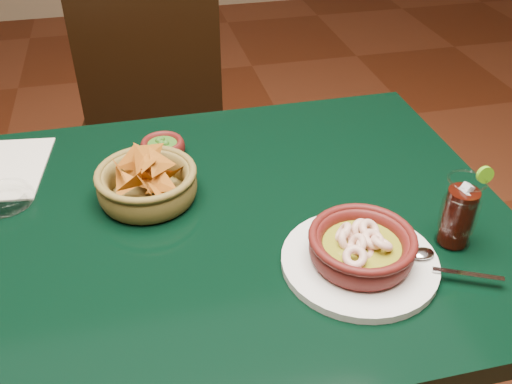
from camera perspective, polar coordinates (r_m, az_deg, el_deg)
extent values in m
cube|color=black|center=(1.03, -7.89, -4.02)|extent=(1.20, 0.80, 0.04)
cylinder|color=black|center=(1.64, 10.84, -3.86)|extent=(0.06, 0.06, 0.71)
cube|color=black|center=(1.69, -10.40, 3.13)|extent=(0.52, 0.52, 0.04)
cylinder|color=black|center=(1.72, -16.48, -7.59)|extent=(0.04, 0.04, 0.49)
cylinder|color=black|center=(1.67, -3.30, -7.17)|extent=(0.04, 0.04, 0.49)
cylinder|color=black|center=(2.01, -14.79, 0.00)|extent=(0.04, 0.04, 0.49)
cylinder|color=black|center=(1.98, -3.67, 0.52)|extent=(0.04, 0.04, 0.49)
cube|color=black|center=(1.76, -10.86, 13.91)|extent=(0.43, 0.10, 0.48)
cylinder|color=silver|center=(0.94, 10.29, -6.87)|extent=(0.25, 0.25, 0.01)
cylinder|color=#46100E|center=(0.93, 10.36, -6.38)|extent=(0.15, 0.15, 0.01)
torus|color=#46100E|center=(0.92, 10.49, -5.49)|extent=(0.19, 0.19, 0.04)
torus|color=#46100E|center=(0.90, 10.63, -4.52)|extent=(0.17, 0.17, 0.01)
cylinder|color=olive|center=(0.92, 10.51, -5.36)|extent=(0.13, 0.13, 0.01)
torus|color=beige|center=(0.91, 11.61, -4.64)|extent=(0.05, 0.05, 0.03)
torus|color=beige|center=(0.93, 11.27, -3.72)|extent=(0.04, 0.05, 0.04)
torus|color=beige|center=(0.94, 10.45, -3.75)|extent=(0.05, 0.04, 0.05)
torus|color=beige|center=(0.92, 8.70, -4.04)|extent=(0.04, 0.05, 0.05)
torus|color=beige|center=(0.91, 9.01, -4.75)|extent=(0.05, 0.05, 0.04)
torus|color=beige|center=(0.90, 10.06, -5.22)|extent=(0.04, 0.05, 0.05)
torus|color=beige|center=(0.87, 9.85, -6.42)|extent=(0.05, 0.05, 0.04)
torus|color=beige|center=(0.90, 10.87, -5.64)|extent=(0.05, 0.05, 0.04)
torus|color=beige|center=(0.90, 12.45, -5.03)|extent=(0.05, 0.05, 0.04)
cube|color=silver|center=(0.94, 20.46, -7.72)|extent=(0.10, 0.05, 0.00)
ellipsoid|color=silver|center=(0.96, 16.28, -5.92)|extent=(0.04, 0.03, 0.01)
cylinder|color=brown|center=(1.08, -10.67, -0.45)|extent=(0.16, 0.16, 0.01)
torus|color=brown|center=(1.07, -10.82, 0.67)|extent=(0.22, 0.22, 0.06)
torus|color=brown|center=(1.05, -10.98, 1.88)|extent=(0.19, 0.19, 0.01)
cone|color=#AB5A15|center=(1.04, -11.04, 2.89)|extent=(0.07, 0.09, 0.06)
cone|color=#AB5A15|center=(1.06, -10.88, 1.43)|extent=(0.07, 0.07, 0.07)
cone|color=#AB5A15|center=(1.06, -12.91, 0.95)|extent=(0.09, 0.08, 0.05)
cone|color=#AB5A15|center=(1.07, -10.40, 3.80)|extent=(0.08, 0.05, 0.09)
cone|color=#AB5A15|center=(1.08, -11.26, 2.25)|extent=(0.06, 0.06, 0.08)
cone|color=#AB5A15|center=(1.08, -11.73, 2.11)|extent=(0.09, 0.07, 0.07)
cone|color=#AB5A15|center=(1.08, -12.28, 3.02)|extent=(0.08, 0.04, 0.08)
cone|color=#AB5A15|center=(1.03, -9.61, 2.92)|extent=(0.08, 0.08, 0.05)
cone|color=#AB5A15|center=(1.03, -9.43, -0.18)|extent=(0.06, 0.07, 0.06)
cone|color=#AB5A15|center=(1.08, -10.07, 1.08)|extent=(0.05, 0.09, 0.08)
cone|color=#AB5A15|center=(1.02, -12.22, 0.98)|extent=(0.09, 0.06, 0.08)
cone|color=#AB5A15|center=(1.06, -11.03, 1.33)|extent=(0.09, 0.07, 0.06)
cone|color=#AB5A15|center=(1.01, -11.25, 1.04)|extent=(0.05, 0.09, 0.08)
cone|color=#AB5A15|center=(1.08, -10.42, 1.47)|extent=(0.09, 0.06, 0.08)
cone|color=#AB5A15|center=(1.03, -9.50, 0.94)|extent=(0.07, 0.06, 0.06)
cone|color=#AB5A15|center=(1.05, -11.11, 3.34)|extent=(0.09, 0.05, 0.08)
cone|color=#AB5A15|center=(1.06, -9.32, 1.49)|extent=(0.06, 0.08, 0.08)
cone|color=#AB5A15|center=(1.09, -10.79, 2.28)|extent=(0.05, 0.09, 0.08)
cone|color=#AB5A15|center=(1.08, -8.63, 1.76)|extent=(0.08, 0.05, 0.08)
cone|color=#AB5A15|center=(1.05, -13.63, 2.50)|extent=(0.04, 0.08, 0.08)
cylinder|color=#46100E|center=(1.21, -9.25, 3.86)|extent=(0.07, 0.07, 0.01)
torus|color=#46100E|center=(1.20, -9.31, 4.43)|extent=(0.11, 0.11, 0.04)
cylinder|color=#1E4911|center=(1.20, -9.34, 4.64)|extent=(0.06, 0.06, 0.01)
sphere|color=#1E4911|center=(1.19, -9.45, 4.81)|extent=(0.02, 0.02, 0.02)
sphere|color=#1E4911|center=(1.19, -9.02, 4.79)|extent=(0.02, 0.02, 0.02)
sphere|color=#1E4911|center=(1.21, -9.44, 5.20)|extent=(0.02, 0.02, 0.02)
sphere|color=#1E4911|center=(1.18, -9.58, 4.46)|extent=(0.02, 0.02, 0.02)
sphere|color=#1E4911|center=(1.20, -9.70, 5.07)|extent=(0.02, 0.02, 0.02)
cylinder|color=white|center=(1.02, 18.99, -4.60)|extent=(0.06, 0.06, 0.01)
torus|color=white|center=(0.99, 19.68, -1.87)|extent=(0.13, 0.13, 0.07)
cylinder|color=black|center=(0.99, 19.56, -2.34)|extent=(0.05, 0.05, 0.10)
cube|color=silver|center=(0.96, 20.37, 0.35)|extent=(0.02, 0.02, 0.02)
cube|color=silver|center=(0.97, 20.45, -0.86)|extent=(0.02, 0.02, 0.02)
cube|color=silver|center=(0.96, 20.47, -0.52)|extent=(0.02, 0.02, 0.02)
cube|color=silver|center=(0.97, 19.83, -1.07)|extent=(0.02, 0.02, 0.02)
cube|color=silver|center=(0.97, 20.42, -0.48)|extent=(0.02, 0.02, 0.02)
torus|color=white|center=(0.95, 20.42, 1.11)|extent=(0.06, 0.06, 0.00)
cylinder|color=#529F14|center=(0.96, 21.93, 1.62)|extent=(0.03, 0.01, 0.03)
cylinder|color=white|center=(1.15, -23.73, -0.90)|extent=(0.09, 0.09, 0.01)
torus|color=white|center=(1.14, -23.85, -0.50)|extent=(0.11, 0.11, 0.03)
cube|color=beige|center=(1.25, -24.03, 2.13)|extent=(0.20, 0.24, 0.00)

